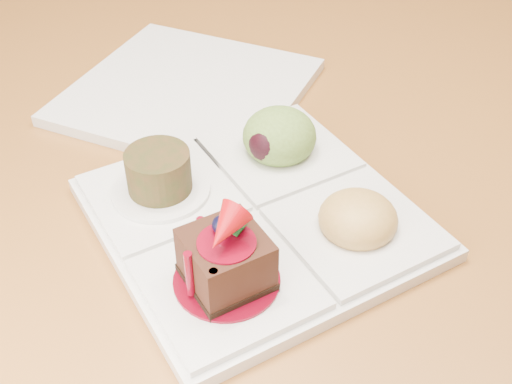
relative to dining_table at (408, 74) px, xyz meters
The scene contains 4 objects.
ground 0.68m from the dining_table, ahead, with size 6.00×6.00×0.00m, color brown.
dining_table is the anchor object (origin of this frame).
sampler_plate 0.43m from the dining_table, 81.44° to the right, with size 0.32×0.32×0.10m.
second_plate 0.33m from the dining_table, 112.08° to the right, with size 0.23×0.23×0.01m, color silver.
Camera 1 is at (0.31, -0.73, 1.12)m, focal length 45.00 mm.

